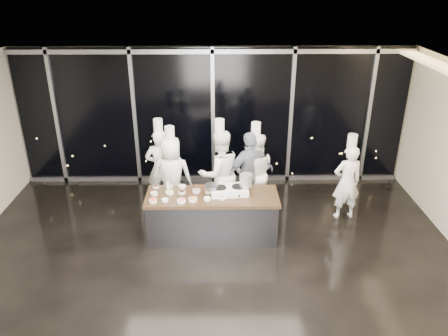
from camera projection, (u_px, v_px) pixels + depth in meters
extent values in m
plane|color=black|center=(212.00, 265.00, 7.64)|extent=(9.00, 9.00, 0.00)
cube|color=beige|center=(213.00, 116.00, 10.16)|extent=(9.00, 0.02, 3.20)
cube|color=white|center=(210.00, 84.00, 6.31)|extent=(9.00, 7.00, 0.02)
cube|color=black|center=(213.00, 117.00, 10.11)|extent=(8.90, 0.04, 3.18)
cube|color=gray|center=(212.00, 51.00, 9.44)|extent=(8.90, 0.08, 0.10)
cube|color=gray|center=(214.00, 178.00, 10.70)|extent=(8.90, 0.08, 0.10)
cube|color=gray|center=(56.00, 118.00, 10.02)|extent=(0.08, 0.08, 3.20)
cube|color=gray|center=(135.00, 118.00, 10.04)|extent=(0.08, 0.08, 3.20)
cube|color=gray|center=(213.00, 118.00, 10.06)|extent=(0.08, 0.08, 3.20)
cube|color=gray|center=(291.00, 117.00, 10.08)|extent=(0.08, 0.08, 3.20)
cube|color=gray|center=(368.00, 117.00, 10.10)|extent=(0.08, 0.08, 3.20)
cube|color=#3B3A3F|center=(212.00, 218.00, 8.28)|extent=(2.40, 0.80, 0.84)
cube|color=#48341E|center=(212.00, 197.00, 8.10)|extent=(2.46, 0.86, 0.06)
cube|color=white|center=(229.00, 190.00, 8.14)|extent=(0.72, 0.49, 0.12)
cylinder|color=black|center=(220.00, 187.00, 8.09)|extent=(0.25, 0.25, 0.02)
cylinder|color=black|center=(238.00, 187.00, 8.12)|extent=(0.25, 0.25, 0.02)
cylinder|color=black|center=(222.00, 197.00, 7.92)|extent=(0.04, 0.02, 0.04)
cylinder|color=black|center=(239.00, 196.00, 7.96)|extent=(0.04, 0.02, 0.04)
cylinder|color=slate|center=(212.00, 186.00, 8.08)|extent=(0.29, 0.29, 0.04)
cube|color=#4C2B14|center=(199.00, 186.00, 8.05)|extent=(0.19, 0.05, 0.02)
cylinder|color=silver|center=(246.00, 180.00, 8.08)|extent=(0.26, 0.26, 0.24)
cylinder|color=white|center=(153.00, 201.00, 7.85)|extent=(0.15, 0.15, 0.04)
cylinder|color=#F65329|center=(153.00, 200.00, 7.84)|extent=(0.12, 0.12, 0.01)
cylinder|color=white|center=(154.00, 194.00, 8.10)|extent=(0.14, 0.14, 0.04)
cylinder|color=beige|center=(154.00, 193.00, 8.09)|extent=(0.11, 0.11, 0.01)
cylinder|color=white|center=(156.00, 187.00, 8.36)|extent=(0.11, 0.11, 0.04)
cylinder|color=#391311|center=(156.00, 186.00, 8.35)|extent=(0.09, 0.09, 0.01)
cylinder|color=white|center=(165.00, 200.00, 7.87)|extent=(0.12, 0.12, 0.04)
cylinder|color=white|center=(165.00, 199.00, 7.86)|extent=(0.10, 0.10, 0.01)
cylinder|color=white|center=(170.00, 192.00, 8.14)|extent=(0.15, 0.15, 0.04)
cylinder|color=tan|center=(169.00, 192.00, 8.13)|extent=(0.12, 0.12, 0.01)
cylinder|color=white|center=(169.00, 186.00, 8.37)|extent=(0.12, 0.12, 0.04)
cylinder|color=#9B6E4D|center=(169.00, 185.00, 8.37)|extent=(0.10, 0.10, 0.01)
cylinder|color=white|center=(181.00, 201.00, 7.84)|extent=(0.16, 0.16, 0.04)
cylinder|color=#CD6654|center=(181.00, 200.00, 7.83)|extent=(0.13, 0.13, 0.01)
cylinder|color=white|center=(182.00, 192.00, 8.15)|extent=(0.13, 0.13, 0.04)
cylinder|color=black|center=(182.00, 191.00, 8.15)|extent=(0.11, 0.11, 0.01)
cylinder|color=white|center=(182.00, 187.00, 8.36)|extent=(0.14, 0.14, 0.04)
cylinder|color=white|center=(182.00, 186.00, 8.35)|extent=(0.12, 0.12, 0.01)
cylinder|color=white|center=(193.00, 200.00, 7.89)|extent=(0.16, 0.16, 0.04)
cylinder|color=#AD7845|center=(193.00, 199.00, 7.88)|extent=(0.14, 0.14, 0.01)
cylinder|color=white|center=(196.00, 191.00, 8.20)|extent=(0.15, 0.15, 0.04)
cylinder|color=#A76E5F|center=(196.00, 190.00, 8.19)|extent=(0.12, 0.12, 0.01)
cylinder|color=white|center=(207.00, 199.00, 7.91)|extent=(0.13, 0.13, 0.04)
cylinder|color=#FDFCC9|center=(207.00, 198.00, 7.90)|extent=(0.10, 0.10, 0.01)
cylinder|color=white|center=(208.00, 191.00, 8.18)|extent=(0.13, 0.13, 0.04)
cylinder|color=olive|center=(208.00, 191.00, 8.17)|extent=(0.10, 0.10, 0.01)
cylinder|color=white|center=(222.00, 197.00, 7.96)|extent=(0.16, 0.16, 0.04)
cylinder|color=gold|center=(222.00, 197.00, 7.96)|extent=(0.13, 0.13, 0.01)
cylinder|color=white|center=(168.00, 187.00, 8.23)|extent=(0.06, 0.06, 0.16)
cone|color=white|center=(168.00, 182.00, 8.18)|extent=(0.05, 0.05, 0.05)
imported|color=white|center=(161.00, 168.00, 9.26)|extent=(0.65, 0.45, 1.74)
cylinder|color=white|center=(158.00, 125.00, 8.86)|extent=(0.20, 0.20, 0.26)
imported|color=white|center=(172.00, 176.00, 8.99)|extent=(0.87, 0.61, 1.68)
cylinder|color=white|center=(170.00, 133.00, 8.60)|extent=(0.21, 0.21, 0.26)
imported|color=white|center=(220.00, 173.00, 8.89)|extent=(1.09, 0.97, 1.85)
cylinder|color=white|center=(219.00, 126.00, 8.47)|extent=(0.25, 0.25, 0.26)
imported|color=#131D35|center=(250.00, 174.00, 8.94)|extent=(1.14, 0.83, 1.80)
imported|color=white|center=(255.00, 173.00, 9.07)|extent=(0.85, 0.67, 1.73)
cylinder|color=white|center=(256.00, 129.00, 8.67)|extent=(0.19, 0.19, 0.26)
imported|color=white|center=(347.00, 182.00, 8.81)|extent=(0.63, 0.46, 1.59)
cylinder|color=white|center=(352.00, 141.00, 8.44)|extent=(0.21, 0.21, 0.26)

